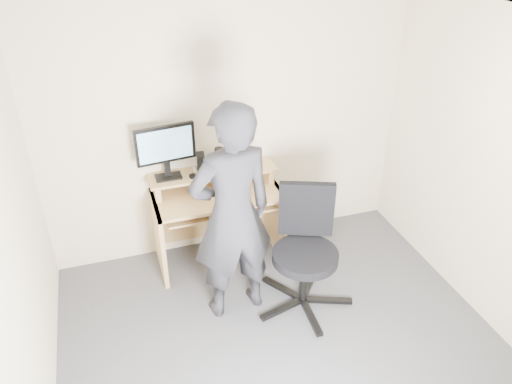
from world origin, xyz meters
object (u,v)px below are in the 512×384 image
monitor (166,147)px  person (232,215)px  desk (216,208)px  office_chair (305,245)px

monitor → person: size_ratio=0.28×
desk → monitor: bearing=169.6°
monitor → office_chair: (0.98, -0.94, -0.63)m
desk → office_chair: 1.03m
office_chair → person: 0.72m
monitor → office_chair: monitor is taller
monitor → office_chair: bearing=-50.7°
monitor → person: (0.37, -0.86, -0.26)m
monitor → office_chair: size_ratio=0.51×
office_chair → monitor: bearing=157.6°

